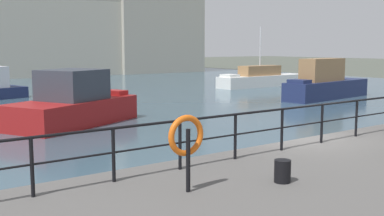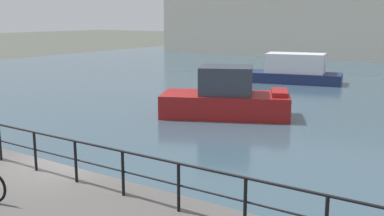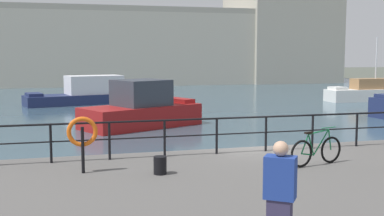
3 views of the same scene
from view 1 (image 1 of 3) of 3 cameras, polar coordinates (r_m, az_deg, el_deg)
ground_plane at (r=14.01m, az=13.00°, el=-7.99°), size 240.00×240.00×0.00m
water_basin at (r=40.45m, az=-21.40°, el=1.75°), size 80.00×60.00×0.01m
harbor_building at (r=63.72m, az=-21.51°, el=8.33°), size 63.91×14.27×13.42m
moored_cabin_cruiser at (r=34.49m, az=15.90°, el=2.84°), size 8.35×2.78×2.85m
moored_green_narrowboat at (r=43.75m, az=8.43°, el=3.55°), size 9.69×2.15×5.49m
moored_small_launch at (r=22.90m, az=-14.24°, el=0.49°), size 7.12×5.43×2.61m
quay_railing at (r=12.52m, az=13.33°, el=-1.28°), size 23.45×0.07×1.08m
mooring_bollard at (r=9.26m, az=10.94°, el=-7.55°), size 0.32×0.32×0.44m
life_ring_stand at (r=8.38m, az=-0.69°, el=-3.69°), size 0.75×0.16×1.40m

